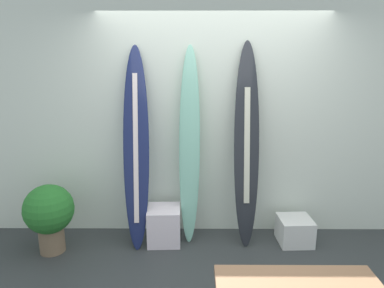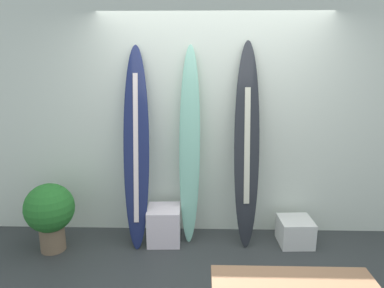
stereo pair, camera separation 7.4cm
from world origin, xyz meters
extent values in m
cube|color=silver|center=(0.00, 1.30, 1.40)|extent=(7.20, 0.20, 2.80)
ellipsoid|color=#19234F|center=(-0.83, 0.93, 1.08)|extent=(0.30, 0.52, 2.16)
cube|color=silver|center=(-0.83, 0.90, 1.09)|extent=(0.07, 0.34, 1.56)
cone|color=black|center=(-0.83, 0.78, 0.19)|extent=(0.07, 0.09, 0.11)
ellipsoid|color=#81C6AC|center=(-0.26, 1.01, 1.08)|extent=(0.25, 0.34, 2.16)
cone|color=black|center=(-0.26, 0.94, 0.19)|extent=(0.07, 0.08, 0.11)
ellipsoid|color=#23262B|center=(0.36, 0.97, 1.10)|extent=(0.28, 0.44, 2.21)
cube|color=beige|center=(0.36, 0.94, 1.11)|extent=(0.06, 0.22, 1.22)
cone|color=black|center=(0.36, 0.85, 0.20)|extent=(0.07, 0.09, 0.11)
cube|color=white|center=(-0.54, 0.89, 0.20)|extent=(0.37, 0.37, 0.41)
cube|color=silver|center=(0.92, 0.89, 0.14)|extent=(0.37, 0.37, 0.29)
cylinder|color=#7B644B|center=(-1.73, 0.69, 0.13)|extent=(0.26, 0.26, 0.27)
sphere|color=#28732A|center=(-1.73, 0.69, 0.49)|extent=(0.52, 0.52, 0.52)
cube|color=#946A4A|center=(0.54, -0.43, 0.43)|extent=(1.19, 0.30, 0.06)
camera|label=1|loc=(-0.21, -2.70, 2.04)|focal=32.97mm
camera|label=2|loc=(-0.13, -2.70, 2.04)|focal=32.97mm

